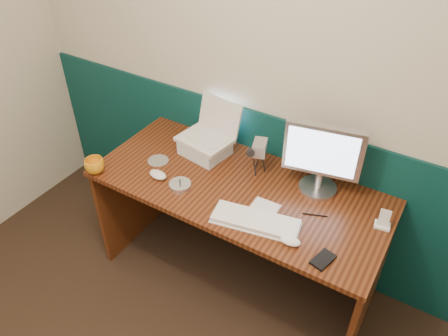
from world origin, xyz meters
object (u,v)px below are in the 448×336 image
Objects in this scene: desk at (237,235)px; camcorder at (259,158)px; laptop at (204,123)px; monitor at (322,159)px; keyboard at (255,221)px; mug at (95,166)px.

camcorder reaches higher than desk.
monitor reaches higher than laptop.
monitor reaches higher than keyboard.
keyboard is at bearing 6.51° from mug.
monitor is (0.69, 0.04, -0.01)m from laptop.
camcorder is at bearing 175.49° from monitor.
mug reaches higher than desk.
mug reaches higher than keyboard.
keyboard is 3.86× the size of mug.
monitor is at bearing 24.61° from mug.
desk is 3.80× the size of keyboard.
camcorder is (0.35, 0.01, -0.11)m from laptop.
camcorder is (-0.33, -0.04, -0.10)m from monitor.
keyboard is at bearing -83.10° from camcorder.
camcorder is at bearing 77.54° from desk.
keyboard is (0.53, -0.36, -0.20)m from laptop.
camcorder is (0.04, 0.16, 0.47)m from desk.
laptop is at bearing 134.85° from keyboard.
keyboard is at bearing -25.17° from laptop.
laptop reaches higher than mug.
mug is (-1.11, -0.51, -0.15)m from monitor.
keyboard is at bearing -122.88° from monitor.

